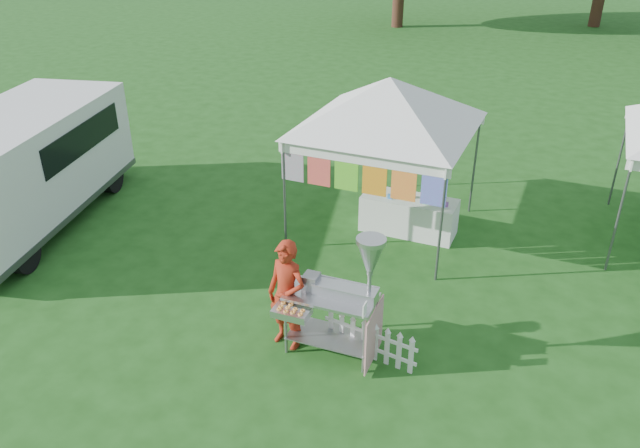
% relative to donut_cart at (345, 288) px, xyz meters
% --- Properties ---
extents(ground, '(120.00, 120.00, 0.00)m').
position_rel_donut_cart_xyz_m(ground, '(-0.69, 0.37, -1.14)').
color(ground, '#1A4814').
rests_on(ground, ground).
extents(canopy_main, '(4.24, 4.24, 3.45)m').
position_rel_donut_cart_xyz_m(canopy_main, '(-0.69, 3.86, 1.85)').
color(canopy_main, '#59595E').
rests_on(canopy_main, ground).
extents(donut_cart, '(1.39, 0.99, 1.93)m').
position_rel_donut_cart_xyz_m(donut_cart, '(0.00, 0.00, 0.00)').
color(donut_cart, gray).
rests_on(donut_cart, ground).
extents(vendor, '(0.68, 0.51, 1.68)m').
position_rel_donut_cart_xyz_m(vendor, '(-0.84, -0.08, -0.30)').
color(vendor, '#9B2513').
rests_on(vendor, ground).
extents(cargo_van, '(3.34, 5.65, 2.20)m').
position_rel_donut_cart_xyz_m(cargo_van, '(-7.23, 1.43, 0.05)').
color(cargo_van, silver).
rests_on(cargo_van, ground).
extents(picket_fence, '(1.43, 0.22, 0.56)m').
position_rel_donut_cart_xyz_m(picket_fence, '(0.35, 0.08, -0.85)').
color(picket_fence, silver).
rests_on(picket_fence, ground).
extents(display_table, '(1.80, 0.70, 0.71)m').
position_rel_donut_cart_xyz_m(display_table, '(-0.20, 3.92, -0.78)').
color(display_table, white).
rests_on(display_table, ground).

